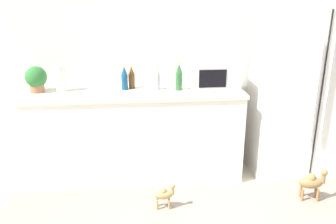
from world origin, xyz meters
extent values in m
cube|color=silver|center=(0.00, 2.73, 1.27)|extent=(8.00, 0.06, 2.55)
cube|color=white|center=(-0.25, 2.40, 0.45)|extent=(2.14, 0.60, 0.90)
cube|color=silver|center=(-0.25, 2.40, 0.92)|extent=(2.17, 0.63, 0.03)
cube|color=silver|center=(1.46, 2.32, 0.88)|extent=(0.94, 0.71, 1.77)
cube|color=black|center=(1.46, 1.96, 0.88)|extent=(0.01, 0.01, 1.70)
cylinder|color=#B2B5BA|center=(1.41, 1.95, 0.97)|extent=(0.02, 0.02, 0.97)
cylinder|color=#B2B5BA|center=(1.51, 1.95, 0.97)|extent=(0.02, 0.02, 0.97)
cube|color=gray|center=(0.20, 0.32, 0.91)|extent=(2.17, 0.47, 0.03)
cylinder|color=#9E6B47|center=(-1.19, 2.42, 0.97)|extent=(0.14, 0.14, 0.07)
sphere|color=#2D7033|center=(-1.19, 2.42, 1.09)|extent=(0.21, 0.21, 0.21)
cylinder|color=white|center=(-0.96, 2.42, 1.07)|extent=(0.10, 0.10, 0.26)
cube|color=white|center=(0.55, 2.42, 1.08)|extent=(0.48, 0.36, 0.28)
cube|color=black|center=(0.50, 2.24, 1.08)|extent=(0.26, 0.01, 0.17)
cylinder|color=navy|center=(-0.34, 2.42, 1.01)|extent=(0.06, 0.06, 0.15)
cone|color=navy|center=(-0.34, 2.42, 1.13)|extent=(0.06, 0.06, 0.08)
cylinder|color=gold|center=(-0.34, 2.42, 1.18)|extent=(0.02, 0.02, 0.01)
cylinder|color=#B2B7BC|center=(-0.02, 2.40, 1.01)|extent=(0.07, 0.07, 0.14)
cone|color=#B2B7BC|center=(-0.02, 2.40, 1.12)|extent=(0.07, 0.07, 0.08)
cylinder|color=gold|center=(-0.02, 2.40, 1.16)|extent=(0.02, 0.02, 0.01)
cylinder|color=#2D6033|center=(0.19, 2.36, 1.02)|extent=(0.07, 0.07, 0.17)
cone|color=#2D6033|center=(0.19, 2.36, 1.15)|extent=(0.07, 0.07, 0.10)
cylinder|color=gold|center=(0.19, 2.36, 1.21)|extent=(0.03, 0.03, 0.01)
cylinder|color=brown|center=(-0.27, 2.48, 1.01)|extent=(0.06, 0.06, 0.14)
cone|color=brown|center=(-0.27, 2.48, 1.12)|extent=(0.06, 0.06, 0.08)
cylinder|color=gold|center=(-0.27, 2.48, 1.16)|extent=(0.02, 0.02, 0.01)
ellipsoid|color=tan|center=(-0.12, 0.36, 1.00)|extent=(0.09, 0.05, 0.05)
sphere|color=tan|center=(-0.12, 0.36, 1.02)|extent=(0.03, 0.03, 0.03)
cylinder|color=tan|center=(-0.07, 0.36, 1.03)|extent=(0.02, 0.02, 0.04)
sphere|color=tan|center=(-0.07, 0.36, 1.05)|extent=(0.03, 0.03, 0.03)
cylinder|color=tan|center=(-0.09, 0.37, 0.96)|extent=(0.01, 0.01, 0.05)
cylinder|color=tan|center=(-0.09, 0.34, 0.96)|extent=(0.01, 0.01, 0.05)
cylinder|color=tan|center=(-0.15, 0.37, 0.96)|extent=(0.01, 0.01, 0.05)
cylinder|color=tan|center=(-0.15, 0.34, 0.96)|extent=(0.01, 0.01, 0.05)
ellipsoid|color=olive|center=(0.61, 0.37, 1.02)|extent=(0.12, 0.08, 0.06)
sphere|color=olive|center=(0.61, 0.37, 1.05)|extent=(0.04, 0.04, 0.04)
cylinder|color=olive|center=(0.67, 0.36, 1.05)|extent=(0.02, 0.02, 0.06)
sphere|color=olive|center=(0.67, 0.36, 1.08)|extent=(0.03, 0.03, 0.03)
cylinder|color=olive|center=(0.65, 0.38, 0.96)|extent=(0.01, 0.01, 0.06)
cylinder|color=olive|center=(0.65, 0.35, 0.96)|extent=(0.01, 0.01, 0.06)
cylinder|color=olive|center=(0.58, 0.39, 0.96)|extent=(0.01, 0.01, 0.06)
cylinder|color=olive|center=(0.57, 0.36, 0.96)|extent=(0.01, 0.01, 0.06)
camera|label=1|loc=(-0.23, -1.18, 1.97)|focal=40.00mm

